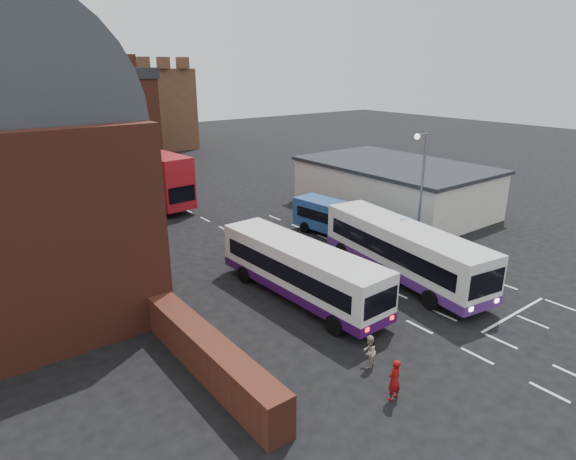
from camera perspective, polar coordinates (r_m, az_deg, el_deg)
ground at (r=25.78m, az=13.88°, el=-10.39°), size 180.00×180.00×0.00m
forecourt_wall at (r=20.90m, az=-9.19°, el=-14.67°), size 1.20×10.00×1.80m
cream_building at (r=44.28m, az=12.40°, el=5.10°), size 10.40×16.40×4.25m
brick_terrace at (r=61.19m, az=-26.31°, el=10.53°), size 22.00×10.00×11.00m
castle_keep at (r=83.40m, az=-21.16°, el=13.28°), size 22.00×22.00×12.00m
bus_white_outbound at (r=26.58m, az=1.49°, el=-4.47°), size 3.17×11.48×3.11m
bus_white_inbound at (r=29.84m, az=13.48°, el=-2.07°), size 4.56×12.47×3.32m
bus_blue at (r=35.78m, az=7.12°, el=1.10°), size 3.15×9.68×2.59m
bus_red_double at (r=47.07m, az=-16.43°, el=6.21°), size 4.01×12.73×5.01m
street_lamp at (r=33.77m, az=15.45°, el=5.60°), size 1.66×0.58×8.29m
pedestrian_red at (r=19.86m, az=12.48°, el=-16.95°), size 0.65×0.44×1.77m
pedestrian_beige at (r=21.57m, az=9.59°, el=-14.01°), size 0.90×0.82×1.49m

